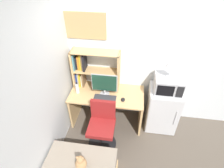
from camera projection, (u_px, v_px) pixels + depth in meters
name	position (u px, v px, depth m)	size (l,w,h in m)	color
wall_back	(184.00, 62.00, 3.01)	(6.40, 0.04, 2.60)	silver
wall_left	(21.00, 121.00, 1.96)	(0.04, 4.40, 2.60)	silver
desk	(107.00, 102.00, 3.35)	(1.34, 0.66, 0.73)	tan
hutch_bookshelf	(89.00, 68.00, 3.19)	(0.85, 0.27, 0.73)	tan
monitor	(104.00, 84.00, 3.06)	(0.45, 0.17, 0.42)	#B7B7BC
keyboard	(105.00, 98.00, 3.11)	(0.39, 0.15, 0.02)	#333338
computer_mouse	(123.00, 100.00, 3.07)	(0.07, 0.10, 0.03)	black
water_bottle	(77.00, 88.00, 3.18)	(0.06, 0.06, 0.22)	silver
mini_fridge	(162.00, 109.00, 3.30)	(0.56, 0.51, 0.90)	silver
microwave	(168.00, 84.00, 2.95)	(0.45, 0.40, 0.26)	#ADADB2
desk_fan	(171.00, 69.00, 2.77)	(0.19, 0.11, 0.28)	silver
desk_chair	(102.00, 128.00, 3.01)	(0.50, 0.50, 0.89)	black
teddy_bear	(81.00, 163.00, 2.36)	(0.16, 0.16, 0.24)	#AD7F51
wall_corkboard	(84.00, 26.00, 2.84)	(0.72, 0.02, 0.43)	tan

